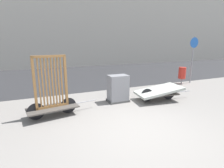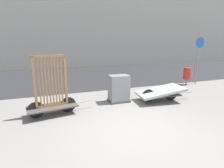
{
  "view_description": "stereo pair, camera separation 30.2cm",
  "coord_description": "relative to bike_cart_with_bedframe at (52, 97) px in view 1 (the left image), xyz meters",
  "views": [
    {
      "loc": [
        -2.22,
        -3.51,
        2.19
      ],
      "look_at": [
        0.0,
        1.78,
        0.83
      ],
      "focal_mm": 28.0,
      "sensor_mm": 36.0,
      "label": 1
    },
    {
      "loc": [
        -1.94,
        -3.62,
        2.19
      ],
      "look_at": [
        0.0,
        1.78,
        0.83
      ],
      "focal_mm": 28.0,
      "sensor_mm": 36.0,
      "label": 2
    }
  ],
  "objects": [
    {
      "name": "bike_cart_with_mattress",
      "position": [
        3.89,
        -0.0,
        -0.26
      ],
      "size": [
        2.33,
        1.18,
        0.57
      ],
      "rotation": [
        0.0,
        0.0,
        -0.12
      ],
      "color": "#4C4742",
      "rests_on": "ground_plane"
    },
    {
      "name": "bike_cart_with_bedframe",
      "position": [
        0.0,
        0.0,
        0.0
      ],
      "size": [
        2.2,
        0.9,
        1.85
      ],
      "rotation": [
        0.0,
        0.0,
        0.16
      ],
      "color": "#4C4742",
      "rests_on": "ground_plane"
    },
    {
      "name": "utility_cabinet",
      "position": [
        2.39,
        0.49,
        -0.15
      ],
      "size": [
        0.78,
        0.54,
        1.02
      ],
      "color": "#4C4C4C",
      "rests_on": "ground_plane"
    },
    {
      "name": "sign_post",
      "position": [
        7.47,
        1.84,
        1.02
      ],
      "size": [
        0.55,
        0.06,
        2.52
      ],
      "color": "gray",
      "rests_on": "ground_plane"
    },
    {
      "name": "trash_bin",
      "position": [
        6.84,
        1.84,
        -0.02
      ],
      "size": [
        0.38,
        0.38,
        0.91
      ],
      "color": "gray",
      "rests_on": "ground_plane"
    },
    {
      "name": "ground_plane",
      "position": [
        1.94,
        -1.78,
        -0.62
      ],
      "size": [
        60.0,
        60.0,
        0.0
      ],
      "primitive_type": "plane",
      "color": "gray"
    },
    {
      "name": "road_strip",
      "position": [
        1.94,
        6.57,
        -0.62
      ],
      "size": [
        56.0,
        8.74,
        0.01
      ],
      "color": "#2D2D30",
      "rests_on": "ground_plane"
    }
  ]
}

